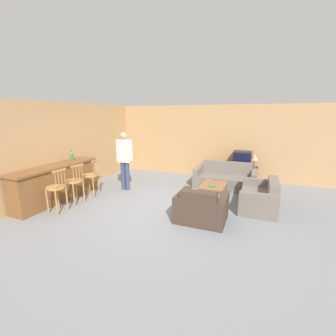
% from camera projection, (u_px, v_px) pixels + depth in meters
% --- Properties ---
extents(ground_plane, '(24.00, 24.00, 0.00)m').
position_uv_depth(ground_plane, '(161.00, 209.00, 5.51)').
color(ground_plane, gray).
extents(wall_back, '(9.40, 0.08, 2.60)m').
position_uv_depth(wall_back, '(198.00, 141.00, 8.36)').
color(wall_back, tan).
rests_on(wall_back, ground_plane).
extents(wall_left, '(0.08, 8.50, 2.60)m').
position_uv_depth(wall_left, '(90.00, 144.00, 7.47)').
color(wall_left, tan).
rests_on(wall_left, ground_plane).
extents(bar_counter, '(0.55, 2.49, 0.97)m').
position_uv_depth(bar_counter, '(58.00, 183.00, 5.99)').
color(bar_counter, brown).
rests_on(bar_counter, ground_plane).
extents(bar_chair_near, '(0.43, 0.43, 1.05)m').
position_uv_depth(bar_chair_near, '(56.00, 190.00, 5.23)').
color(bar_chair_near, '#B77F42').
rests_on(bar_chair_near, ground_plane).
extents(bar_chair_mid, '(0.48, 0.48, 1.05)m').
position_uv_depth(bar_chair_mid, '(75.00, 183.00, 5.74)').
color(bar_chair_mid, '#B77F42').
rests_on(bar_chair_mid, ground_plane).
extents(bar_chair_far, '(0.49, 0.49, 1.05)m').
position_uv_depth(bar_chair_far, '(91.00, 177.00, 6.30)').
color(bar_chair_far, '#B77F42').
rests_on(bar_chair_far, ground_plane).
extents(couch_far, '(1.87, 0.91, 0.78)m').
position_uv_depth(couch_far, '(225.00, 179.00, 7.13)').
color(couch_far, '#70665B').
rests_on(couch_far, ground_plane).
extents(armchair_near, '(1.06, 0.86, 0.76)m').
position_uv_depth(armchair_near, '(201.00, 209.00, 4.86)').
color(armchair_near, '#423328').
rests_on(armchair_near, ground_plane).
extents(loveseat_right, '(0.84, 1.38, 0.75)m').
position_uv_depth(loveseat_right, '(260.00, 198.00, 5.51)').
color(loveseat_right, '#70665B').
rests_on(loveseat_right, ground_plane).
extents(coffee_table, '(0.63, 0.92, 0.43)m').
position_uv_depth(coffee_table, '(213.00, 187.00, 6.04)').
color(coffee_table, brown).
rests_on(coffee_table, ground_plane).
extents(tv_unit, '(1.04, 0.49, 0.55)m').
position_uv_depth(tv_unit, '(241.00, 174.00, 7.66)').
color(tv_unit, '#2D2319').
rests_on(tv_unit, ground_plane).
extents(tv, '(0.58, 0.48, 0.52)m').
position_uv_depth(tv, '(242.00, 159.00, 7.53)').
color(tv, black).
rests_on(tv, tv_unit).
extents(bottle, '(0.08, 0.08, 0.30)m').
position_uv_depth(bottle, '(72.00, 156.00, 6.45)').
color(bottle, '#2D7F3D').
rests_on(bottle, bar_counter).
extents(book_on_table, '(0.16, 0.14, 0.02)m').
position_uv_depth(book_on_table, '(211.00, 186.00, 5.86)').
color(book_on_table, '#33704C').
rests_on(book_on_table, coffee_table).
extents(table_lamp, '(0.24, 0.24, 0.47)m').
position_uv_depth(table_lamp, '(254.00, 157.00, 7.37)').
color(table_lamp, brown).
rests_on(table_lamp, tv_unit).
extents(person_by_window, '(0.56, 0.20, 1.76)m').
position_uv_depth(person_by_window, '(124.00, 158.00, 6.73)').
color(person_by_window, '#384260').
rests_on(person_by_window, ground_plane).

